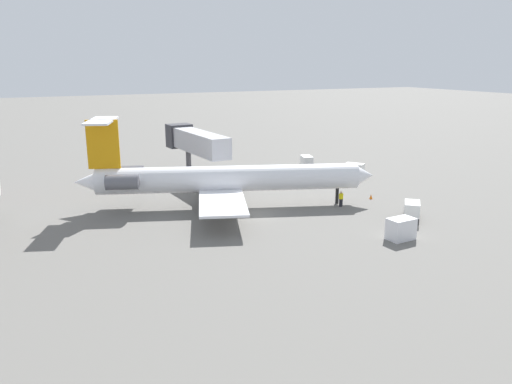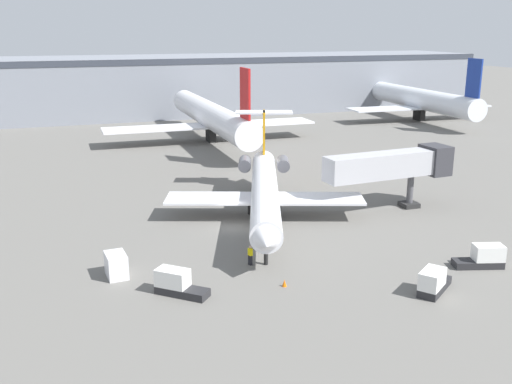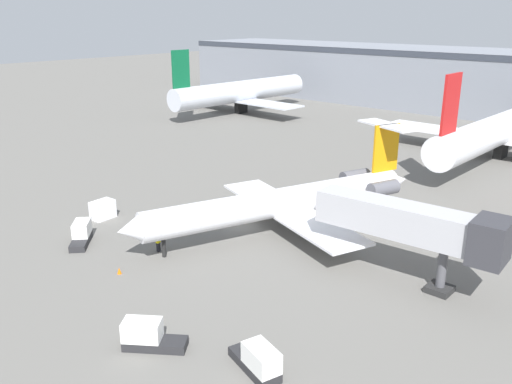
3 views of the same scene
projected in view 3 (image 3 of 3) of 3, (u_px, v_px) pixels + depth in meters
ground_plane at (245, 226)px, 53.82m from camera, size 400.00×400.00×0.10m
regional_jet at (288, 200)px, 51.57m from camera, size 20.66×30.56×9.41m
jet_bridge at (419, 226)px, 40.58m from camera, size 14.89×3.98×6.64m
ground_crew_marshaller at (158, 242)px, 47.65m from camera, size 0.36×0.46×1.69m
baggage_tug_lead at (82, 234)px, 49.59m from camera, size 3.91×3.71×1.90m
baggage_tug_trailing at (258, 361)px, 31.46m from camera, size 4.23×2.49×1.90m
baggage_tug_spare at (148, 336)px, 33.88m from camera, size 4.04×3.51×1.90m
cargo_container_uld at (103, 210)px, 55.35m from camera, size 1.69×2.44×1.90m
traffic_cone_near at (119, 271)px, 43.70m from camera, size 0.36×0.36×0.55m
parked_airliner_west_end at (240, 92)px, 112.91m from camera, size 29.94×35.55×13.78m
parked_airliner_west_mid at (504, 128)px, 77.42m from camera, size 36.50×43.43×13.74m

